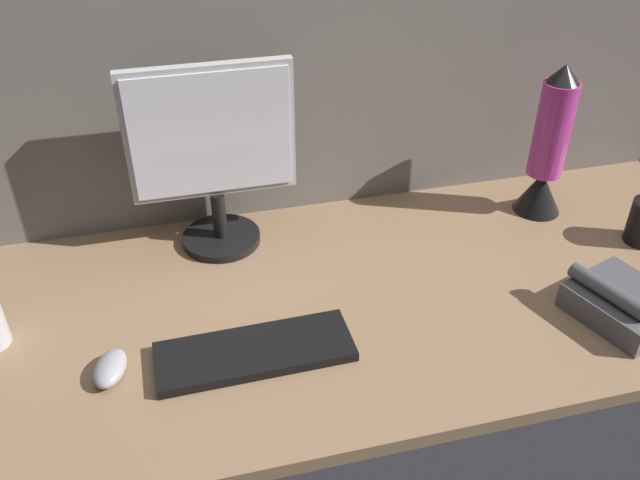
# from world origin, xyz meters

# --- Properties ---
(ground_plane) EXTENTS (1.80, 0.80, 0.03)m
(ground_plane) POSITION_xyz_m (0.00, 0.00, -0.01)
(ground_plane) COLOR #8C6B4C
(cubicle_wall_back) EXTENTS (1.80, 0.05, 0.67)m
(cubicle_wall_back) POSITION_xyz_m (0.00, 0.38, 0.33)
(cubicle_wall_back) COLOR slate
(cubicle_wall_back) RESTS_ON ground_plane
(monitor) EXTENTS (0.36, 0.18, 0.42)m
(monitor) POSITION_xyz_m (-0.29, 0.25, 0.23)
(monitor) COLOR black
(monitor) RESTS_ON ground_plane
(keyboard) EXTENTS (0.37, 0.14, 0.02)m
(keyboard) POSITION_xyz_m (-0.28, -0.15, 0.01)
(keyboard) COLOR black
(keyboard) RESTS_ON ground_plane
(mouse) EXTENTS (0.08, 0.11, 0.03)m
(mouse) POSITION_xyz_m (-0.54, -0.13, 0.02)
(mouse) COLOR #99999E
(mouse) RESTS_ON ground_plane
(lava_lamp) EXTENTS (0.12, 0.12, 0.38)m
(lava_lamp) POSITION_xyz_m (0.49, 0.19, 0.16)
(lava_lamp) COLOR black
(lava_lamp) RESTS_ON ground_plane
(desk_phone) EXTENTS (0.22, 0.24, 0.09)m
(desk_phone) POSITION_xyz_m (0.46, -0.21, 0.03)
(desk_phone) COLOR #4C4C51
(desk_phone) RESTS_ON ground_plane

